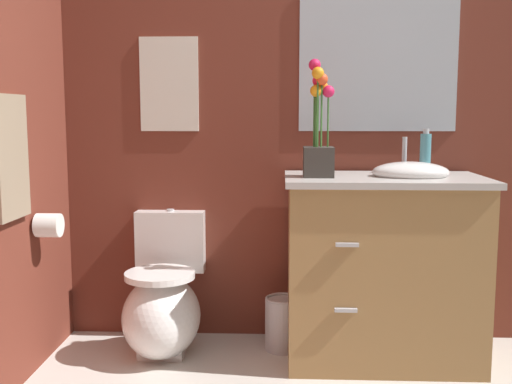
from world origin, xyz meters
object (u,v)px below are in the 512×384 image
vanity_cabinet (383,266)px  wall_mirror (378,62)px  toilet (163,305)px  trash_bin (283,323)px  flower_vase (319,136)px  hanging_towel (11,157)px  toilet_paper_roll (49,225)px  wall_poster (169,84)px  soap_bottle (425,153)px

vanity_cabinet → wall_mirror: bearing=90.5°
toilet → trash_bin: toilet is taller
toilet → flower_vase: bearing=-4.6°
wall_mirror → hanging_towel: bearing=-156.6°
hanging_towel → toilet_paper_roll: (0.06, 0.23, -0.33)m
toilet → wall_poster: wall_poster is taller
flower_vase → soap_bottle: bearing=13.8°
flower_vase → wall_mirror: wall_mirror is taller
wall_mirror → toilet_paper_roll: 1.80m
toilet → hanging_towel: bearing=-141.5°
vanity_cabinet → trash_bin: size_ratio=3.95×
soap_bottle → vanity_cabinet: bearing=-155.5°
hanging_towel → flower_vase: bearing=15.8°
soap_bottle → wall_poster: wall_poster is taller
hanging_towel → soap_bottle: bearing=15.2°
flower_vase → wall_poster: 0.86m
flower_vase → toilet_paper_roll: flower_vase is taller
trash_bin → wall_mirror: wall_mirror is taller
trash_bin → wall_poster: 1.36m
wall_poster → wall_mirror: wall_mirror is taller
toilet → soap_bottle: soap_bottle is taller
wall_poster → soap_bottle: bearing=-8.9°
wall_mirror → hanging_towel: size_ratio=1.54×
soap_bottle → toilet_paper_roll: size_ratio=2.01×
vanity_cabinet → toilet_paper_roll: 1.58m
toilet → flower_vase: size_ratio=1.27×
vanity_cabinet → toilet_paper_roll: (-1.56, -0.17, 0.22)m
soap_bottle → wall_poster: (-1.28, 0.20, 0.34)m
flower_vase → wall_mirror: (0.31, 0.33, 0.37)m
toilet_paper_roll → soap_bottle: bearing=8.5°
vanity_cabinet → wall_poster: wall_poster is taller
wall_poster → toilet_paper_roll: size_ratio=4.39×
wall_mirror → toilet_paper_roll: size_ratio=7.27×
toilet → wall_mirror: 1.64m
hanging_towel → toilet_paper_roll: hanging_towel is taller
trash_bin → toilet_paper_roll: size_ratio=2.47×
toilet → toilet_paper_roll: size_ratio=6.27×
toilet → wall_poster: bearing=90.0°
toilet → toilet_paper_roll: (-0.48, -0.20, 0.44)m
vanity_cabinet → trash_bin: vanity_cabinet is taller
flower_vase → trash_bin: bearing=142.0°
toilet → toilet_paper_roll: toilet_paper_roll is taller
hanging_towel → vanity_cabinet: bearing=14.0°
trash_bin → vanity_cabinet: bearing=-10.8°
toilet → soap_bottle: (1.28, 0.07, 0.75)m
flower_vase → wall_poster: (-0.76, 0.33, 0.26)m
soap_bottle → wall_mirror: 0.54m
trash_bin → toilet_paper_roll: toilet_paper_roll is taller
wall_poster → toilet_paper_roll: bearing=-136.3°
wall_mirror → soap_bottle: bearing=-44.1°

